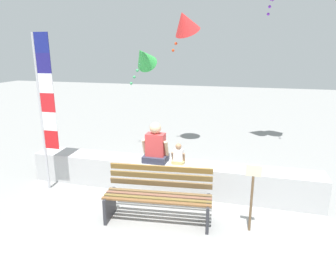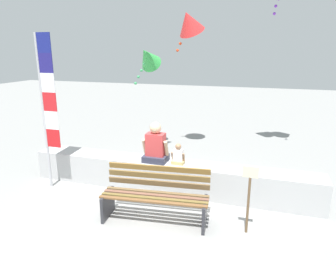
# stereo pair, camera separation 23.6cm
# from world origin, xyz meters

# --- Properties ---
(ground_plane) EXTENTS (40.00, 40.00, 0.00)m
(ground_plane) POSITION_xyz_m (0.00, 0.00, 0.00)
(ground_plane) COLOR gray
(seawall_ledge) EXTENTS (5.91, 0.57, 0.62)m
(seawall_ledge) POSITION_xyz_m (0.00, 1.01, 0.31)
(seawall_ledge) COLOR #B6B6B7
(seawall_ledge) RESTS_ON ground
(park_bench) EXTENTS (1.84, 0.80, 0.88)m
(park_bench) POSITION_xyz_m (0.13, -0.11, 0.43)
(park_bench) COLOR brown
(park_bench) RESTS_ON ground
(person_adult) EXTENTS (0.53, 0.39, 0.81)m
(person_adult) POSITION_xyz_m (-0.25, 0.96, 0.93)
(person_adult) COLOR #323447
(person_adult) RESTS_ON seawall_ledge
(person_child) EXTENTS (0.27, 0.20, 0.42)m
(person_child) POSITION_xyz_m (0.22, 0.96, 0.78)
(person_child) COLOR tan
(person_child) RESTS_ON seawall_ledge
(flag_banner) EXTENTS (0.35, 0.05, 3.12)m
(flag_banner) POSITION_xyz_m (-2.33, 0.43, 1.82)
(flag_banner) COLOR #B7B7BC
(flag_banner) RESTS_ON ground
(kite_red) EXTENTS (1.02, 1.10, 1.18)m
(kite_red) POSITION_xyz_m (-0.30, 3.81, 3.51)
(kite_red) COLOR red
(kite_green) EXTENTS (0.77, 0.88, 1.17)m
(kite_green) POSITION_xyz_m (-1.34, 3.40, 2.61)
(kite_green) COLOR green
(sign_post) EXTENTS (0.24, 0.04, 1.12)m
(sign_post) POSITION_xyz_m (1.63, -0.07, 0.67)
(sign_post) COLOR brown
(sign_post) RESTS_ON ground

